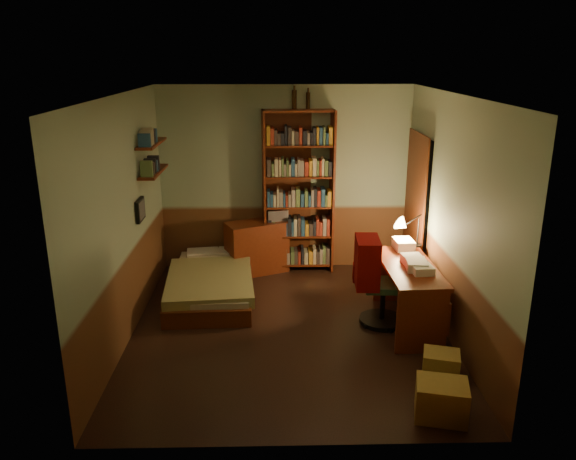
{
  "coord_description": "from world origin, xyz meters",
  "views": [
    {
      "loc": [
        -0.15,
        -5.75,
        3.0
      ],
      "look_at": [
        0.0,
        0.25,
        1.1
      ],
      "focal_mm": 35.0,
      "sensor_mm": 36.0,
      "label": 1
    }
  ],
  "objects_px": {
    "office_chair": "(384,280)",
    "cardboard_box_b": "(441,364)",
    "dresser": "(257,247)",
    "cardboard_box_a": "(441,400)",
    "desk": "(407,295)",
    "mini_stereo": "(277,214)",
    "bookshelf": "(298,193)",
    "bed": "(211,275)",
    "desk_lamp": "(419,222)"
  },
  "relations": [
    {
      "from": "bed",
      "to": "office_chair",
      "type": "bearing_deg",
      "value": -24.54
    },
    {
      "from": "desk",
      "to": "cardboard_box_b",
      "type": "xyz_separation_m",
      "value": [
        0.1,
        -1.09,
        -0.24
      ]
    },
    {
      "from": "mini_stereo",
      "to": "bookshelf",
      "type": "xyz_separation_m",
      "value": [
        0.3,
        -0.04,
        0.32
      ]
    },
    {
      "from": "desk",
      "to": "desk_lamp",
      "type": "relative_size",
      "value": 2.23
    },
    {
      "from": "mini_stereo",
      "to": "office_chair",
      "type": "distance_m",
      "value": 2.16
    },
    {
      "from": "bed",
      "to": "bookshelf",
      "type": "bearing_deg",
      "value": 35.23
    },
    {
      "from": "mini_stereo",
      "to": "desk",
      "type": "xyz_separation_m",
      "value": [
        1.48,
        -1.81,
        -0.46
      ]
    },
    {
      "from": "dresser",
      "to": "desk_lamp",
      "type": "distance_m",
      "value": 2.35
    },
    {
      "from": "bed",
      "to": "bookshelf",
      "type": "height_order",
      "value": "bookshelf"
    },
    {
      "from": "desk",
      "to": "cardboard_box_b",
      "type": "bearing_deg",
      "value": -86.8
    },
    {
      "from": "bookshelf",
      "to": "bed",
      "type": "bearing_deg",
      "value": -148.14
    },
    {
      "from": "mini_stereo",
      "to": "desk",
      "type": "distance_m",
      "value": 2.38
    },
    {
      "from": "dresser",
      "to": "cardboard_box_a",
      "type": "height_order",
      "value": "dresser"
    },
    {
      "from": "bed",
      "to": "desk_lamp",
      "type": "distance_m",
      "value": 2.69
    },
    {
      "from": "dresser",
      "to": "bookshelf",
      "type": "xyz_separation_m",
      "value": [
        0.59,
        0.08,
        0.77
      ]
    },
    {
      "from": "bed",
      "to": "desk_lamp",
      "type": "relative_size",
      "value": 3.1
    },
    {
      "from": "dresser",
      "to": "cardboard_box_b",
      "type": "xyz_separation_m",
      "value": [
        1.86,
        -2.77,
        -0.25
      ]
    },
    {
      "from": "dresser",
      "to": "mini_stereo",
      "type": "bearing_deg",
      "value": -0.46
    },
    {
      "from": "bed",
      "to": "office_chair",
      "type": "distance_m",
      "value": 2.24
    },
    {
      "from": "desk_lamp",
      "to": "cardboard_box_a",
      "type": "xyz_separation_m",
      "value": [
        -0.34,
        -2.39,
        -0.87
      ]
    },
    {
      "from": "cardboard_box_a",
      "to": "bookshelf",
      "type": "bearing_deg",
      "value": 107.29
    },
    {
      "from": "desk",
      "to": "cardboard_box_a",
      "type": "xyz_separation_m",
      "value": [
        -0.09,
        -1.73,
        -0.2
      ]
    },
    {
      "from": "bed",
      "to": "cardboard_box_a",
      "type": "xyz_separation_m",
      "value": [
        2.24,
        -2.62,
        -0.12
      ]
    },
    {
      "from": "dresser",
      "to": "cardboard_box_b",
      "type": "relative_size",
      "value": 2.43
    },
    {
      "from": "bed",
      "to": "cardboard_box_a",
      "type": "height_order",
      "value": "bed"
    },
    {
      "from": "desk_lamp",
      "to": "cardboard_box_b",
      "type": "height_order",
      "value": "desk_lamp"
    },
    {
      "from": "bed",
      "to": "cardboard_box_b",
      "type": "relative_size",
      "value": 5.48
    },
    {
      "from": "bed",
      "to": "cardboard_box_b",
      "type": "distance_m",
      "value": 3.13
    },
    {
      "from": "mini_stereo",
      "to": "bookshelf",
      "type": "distance_m",
      "value": 0.44
    },
    {
      "from": "cardboard_box_a",
      "to": "cardboard_box_b",
      "type": "distance_m",
      "value": 0.67
    },
    {
      "from": "desk",
      "to": "desk_lamp",
      "type": "distance_m",
      "value": 0.97
    },
    {
      "from": "mini_stereo",
      "to": "cardboard_box_b",
      "type": "distance_m",
      "value": 3.37
    },
    {
      "from": "mini_stereo",
      "to": "desk",
      "type": "relative_size",
      "value": 0.22
    },
    {
      "from": "cardboard_box_a",
      "to": "cardboard_box_b",
      "type": "xyz_separation_m",
      "value": [
        0.19,
        0.65,
        -0.04
      ]
    },
    {
      "from": "mini_stereo",
      "to": "bed",
      "type": "bearing_deg",
      "value": -144.45
    },
    {
      "from": "office_chair",
      "to": "cardboard_box_a",
      "type": "distance_m",
      "value": 1.82
    },
    {
      "from": "mini_stereo",
      "to": "bookshelf",
      "type": "height_order",
      "value": "bookshelf"
    },
    {
      "from": "bookshelf",
      "to": "desk",
      "type": "bearing_deg",
      "value": -61.82
    },
    {
      "from": "desk",
      "to": "cardboard_box_a",
      "type": "height_order",
      "value": "desk"
    },
    {
      "from": "desk_lamp",
      "to": "cardboard_box_a",
      "type": "height_order",
      "value": "desk_lamp"
    },
    {
      "from": "office_chair",
      "to": "cardboard_box_b",
      "type": "distance_m",
      "value": 1.25
    },
    {
      "from": "bookshelf",
      "to": "cardboard_box_a",
      "type": "distance_m",
      "value": 3.79
    },
    {
      "from": "cardboard_box_a",
      "to": "cardboard_box_b",
      "type": "bearing_deg",
      "value": 73.96
    },
    {
      "from": "desk_lamp",
      "to": "cardboard_box_b",
      "type": "relative_size",
      "value": 1.77
    },
    {
      "from": "office_chair",
      "to": "cardboard_box_a",
      "type": "bearing_deg",
      "value": -81.08
    },
    {
      "from": "cardboard_box_b",
      "to": "mini_stereo",
      "type": "bearing_deg",
      "value": 118.59
    },
    {
      "from": "bed",
      "to": "mini_stereo",
      "type": "relative_size",
      "value": 6.43
    },
    {
      "from": "bed",
      "to": "dresser",
      "type": "relative_size",
      "value": 2.26
    },
    {
      "from": "mini_stereo",
      "to": "desk_lamp",
      "type": "distance_m",
      "value": 2.08
    },
    {
      "from": "office_chair",
      "to": "dresser",
      "type": "bearing_deg",
      "value": 135.45
    }
  ]
}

